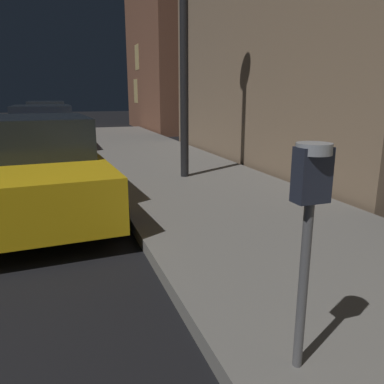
% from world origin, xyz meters
% --- Properties ---
extents(parking_meter, '(0.19, 0.19, 1.35)m').
position_xyz_m(parking_meter, '(4.43, 0.19, 1.17)').
color(parking_meter, '#59595B').
rests_on(parking_meter, sidewalk).
extents(car_yellow_cab, '(2.17, 4.38, 1.43)m').
position_xyz_m(car_yellow_cab, '(2.85, 4.58, 0.70)').
color(car_yellow_cab, gold).
rests_on(car_yellow_cab, ground).
extents(car_blue, '(2.04, 4.43, 1.43)m').
position_xyz_m(car_blue, '(2.85, 10.75, 0.71)').
color(car_blue, navy).
rests_on(car_blue, ground).
extents(car_silver, '(2.04, 4.57, 1.43)m').
position_xyz_m(car_silver, '(2.85, 17.71, 0.72)').
color(car_silver, '#B7B7BF').
rests_on(car_silver, ground).
extents(building_far, '(6.92, 7.07, 10.97)m').
position_xyz_m(building_far, '(10.76, 17.63, 5.48)').
color(building_far, brown).
rests_on(building_far, ground).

